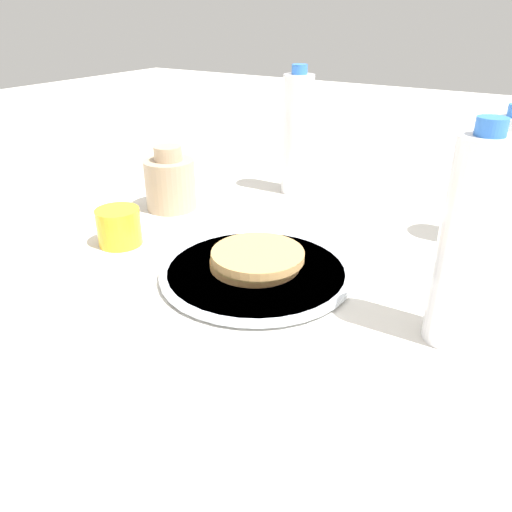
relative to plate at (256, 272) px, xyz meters
name	(u,v)px	position (x,y,z in m)	size (l,w,h in m)	color
ground_plane	(263,291)	(0.03, -0.03, -0.01)	(4.00, 4.00, 0.00)	silver
plate	(256,272)	(0.00, 0.00, 0.00)	(0.28, 0.28, 0.01)	silver
pancake_stack	(256,258)	(0.00, 0.00, 0.02)	(0.14, 0.15, 0.03)	tan
juice_glass	(119,227)	(-0.25, -0.02, 0.02)	(0.07, 0.07, 0.06)	yellow
cream_jug	(170,182)	(-0.28, 0.15, 0.05)	(0.10, 0.10, 0.12)	tan
water_bottle_near	(467,245)	(0.27, -0.01, 0.12)	(0.06, 0.06, 0.26)	white
water_bottle_mid	(297,135)	(-0.13, 0.36, 0.11)	(0.06, 0.06, 0.25)	white
water_bottle_far	(504,183)	(0.27, 0.30, 0.10)	(0.07, 0.07, 0.22)	silver
napkin	(34,281)	(-0.25, -0.19, 0.00)	(0.18, 0.10, 0.02)	white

